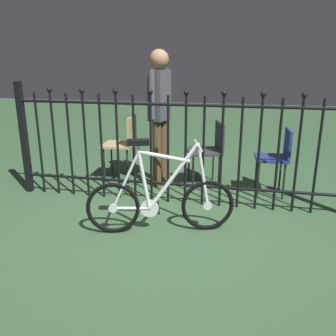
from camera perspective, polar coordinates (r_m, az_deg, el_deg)
name	(u,v)px	position (r m, az deg, el deg)	size (l,w,h in m)	color
ground_plane	(165,225)	(3.69, -0.46, -9.02)	(20.00, 20.00, 0.00)	#345534
iron_fence	(168,145)	(4.03, -0.04, 3.66)	(3.83, 0.07, 1.36)	black
bicycle	(160,200)	(3.43, -1.21, -5.09)	(1.38, 0.50, 0.92)	black
chair_charcoal	(210,147)	(4.69, 6.72, 3.35)	(0.53, 0.53, 0.83)	black
chair_tan	(124,141)	(4.87, -7.01, 4.31)	(0.42, 0.42, 0.88)	black
chair_navy	(278,154)	(4.49, 17.02, 2.07)	(0.40, 0.39, 0.82)	black
person_visitor	(159,106)	(4.56, -1.37, 9.79)	(0.25, 0.46, 1.72)	#4C3823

